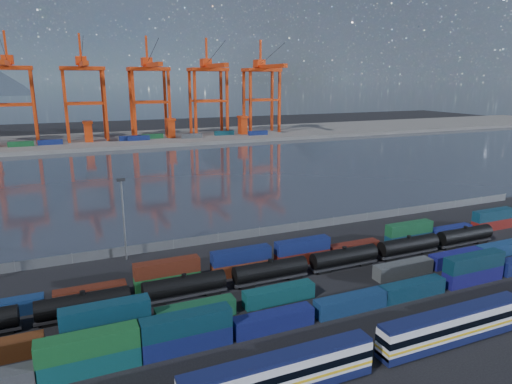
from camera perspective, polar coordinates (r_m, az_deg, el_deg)
name	(u,v)px	position (r m, az deg, el deg)	size (l,w,h in m)	color
ground	(324,285)	(82.22, 8.55, -11.46)	(700.00, 700.00, 0.00)	black
harbor_water	(177,174)	(175.83, -9.81, 2.24)	(700.00, 700.00, 0.00)	#272D39
far_quay	(133,139)	(277.59, -15.10, 6.41)	(700.00, 70.00, 2.00)	#514F4C
distant_mountains	(80,20)	(1676.01, -21.09, 19.41)	(2470.00, 1100.00, 520.00)	#1E2630
passenger_train	(452,327)	(69.52, 23.32, -15.22)	(75.43, 2.89, 4.96)	silver
container_row_south	(334,303)	(72.16, 9.69, -13.55)	(113.70, 2.48, 5.28)	#3D3F42
container_row_mid	(253,298)	(73.61, -0.32, -13.14)	(142.08, 2.44, 5.21)	#3E4042
container_row_north	(332,248)	(93.40, 9.44, -6.96)	(126.35, 2.29, 4.89)	navy
tanker_string	(229,278)	(78.96, -3.39, -10.70)	(122.53, 3.01, 4.31)	black
waterfront_fence	(259,232)	(104.77, 0.44, -5.02)	(160.12, 0.12, 2.20)	#595B5E
yard_light_mast	(123,215)	(92.77, -16.24, -2.75)	(1.60, 0.40, 16.60)	slate
gantry_cranes	(117,77)	(267.99, -16.98, 13.54)	(197.53, 43.26, 58.58)	red
quay_containers	(117,139)	(261.58, -17.03, 6.36)	(172.58, 10.99, 2.60)	navy
straddle_carriers	(131,129)	(266.63, -15.39, 7.58)	(140.00, 7.00, 11.10)	red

